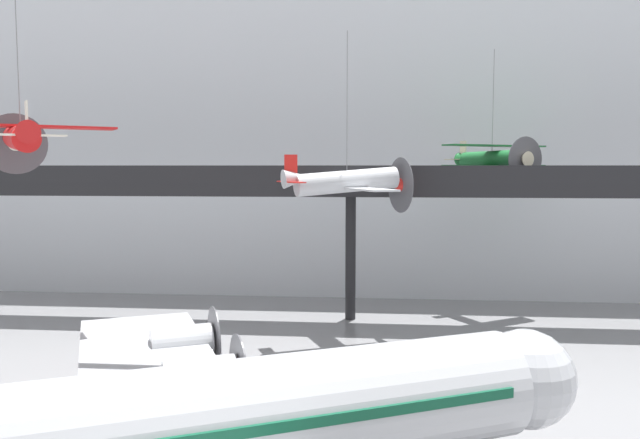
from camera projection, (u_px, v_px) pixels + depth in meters
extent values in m
cube|color=silver|center=(356.00, 143.00, 49.91)|extent=(140.00, 3.00, 24.61)
cube|color=black|center=(350.00, 189.00, 40.93)|extent=(110.00, 3.20, 0.90)
cube|color=black|center=(349.00, 174.00, 39.32)|extent=(110.00, 0.12, 1.10)
cylinder|color=black|center=(351.00, 258.00, 42.29)|extent=(0.70, 0.70, 8.48)
cylinder|color=#B7BABF|center=(145.00, 432.00, 16.23)|extent=(21.32, 12.45, 3.28)
sphere|color=#B7BABF|center=(525.00, 379.00, 20.35)|extent=(3.22, 3.22, 3.22)
cube|color=#0F4C33|center=(145.00, 420.00, 16.20)|extent=(19.96, 11.85, 0.30)
cube|color=#B7BABF|center=(148.00, 360.00, 24.68)|extent=(10.70, 14.94, 0.28)
cylinder|color=#B7BABF|center=(200.00, 379.00, 22.31)|extent=(2.99, 2.52, 1.57)
cylinder|color=#4C4C51|center=(238.00, 375.00, 22.79)|extent=(1.34, 2.73, 2.99)
cylinder|color=#B7BABF|center=(181.00, 344.00, 26.79)|extent=(2.99, 2.52, 1.57)
cylinder|color=#4C4C51|center=(214.00, 340.00, 27.28)|extent=(1.34, 2.73, 2.99)
cylinder|color=silver|center=(347.00, 181.00, 36.43)|extent=(6.26, 3.80, 1.73)
cone|color=red|center=(397.00, 185.00, 37.52)|extent=(1.42, 1.48, 1.16)
cylinder|color=#4C4C51|center=(400.00, 185.00, 37.60)|extent=(1.43, 3.06, 3.35)
cone|color=silver|center=(297.00, 178.00, 35.41)|extent=(2.04, 1.72, 1.21)
cube|color=silver|center=(353.00, 188.00, 36.58)|extent=(5.30, 9.18, 0.10)
cube|color=red|center=(291.00, 168.00, 35.23)|extent=(0.71, 0.37, 1.55)
cube|color=red|center=(291.00, 182.00, 35.30)|extent=(2.09, 3.36, 0.06)
cylinder|color=slate|center=(347.00, 101.00, 36.03)|extent=(0.04, 0.04, 8.00)
cylinder|color=red|center=(21.00, 138.00, 26.55)|extent=(3.96, 4.95, 1.36)
cone|color=silver|center=(16.00, 143.00, 28.94)|extent=(1.30, 1.28, 0.98)
cylinder|color=#4C4C51|center=(15.00, 144.00, 29.11)|extent=(2.33, 1.68, 2.83)
cone|color=red|center=(26.00, 132.00, 24.33)|extent=(1.60, 1.72, 1.00)
cube|color=red|center=(20.00, 126.00, 26.78)|extent=(7.22, 5.65, 0.10)
cube|color=silver|center=(27.00, 118.00, 24.01)|extent=(0.42, 0.56, 1.31)
cube|color=silver|center=(27.00, 135.00, 24.07)|extent=(2.68, 2.16, 0.06)
cylinder|color=slate|center=(17.00, 52.00, 26.25)|extent=(0.04, 0.04, 6.11)
cylinder|color=#1E6B33|center=(492.00, 159.00, 42.30)|extent=(3.87, 5.11, 1.19)
cone|color=beige|center=(523.00, 159.00, 39.82)|extent=(1.32, 1.29, 1.00)
cylinder|color=#4C4C51|center=(525.00, 159.00, 39.65)|extent=(2.44, 1.61, 2.89)
cone|color=#1E6B33|center=(466.00, 159.00, 44.60)|extent=(1.59, 1.73, 0.97)
cube|color=#1E6B33|center=(496.00, 146.00, 41.93)|extent=(7.51, 5.53, 0.10)
cube|color=#1E6B33|center=(495.00, 166.00, 42.05)|extent=(7.51, 5.53, 0.10)
cube|color=beige|center=(463.00, 150.00, 44.83)|extent=(0.41, 0.58, 1.33)
cube|color=beige|center=(463.00, 159.00, 44.89)|extent=(2.78, 2.13, 0.06)
cylinder|color=slate|center=(493.00, 100.00, 41.96)|extent=(0.04, 0.04, 6.78)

